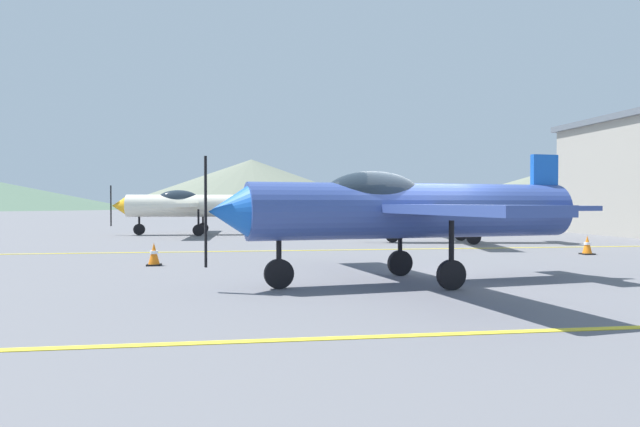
{
  "coord_description": "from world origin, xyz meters",
  "views": [
    {
      "loc": [
        -3.92,
        -11.49,
        1.61
      ],
      "look_at": [
        -0.6,
        10.0,
        1.2
      ],
      "focal_mm": 32.89,
      "sensor_mm": 36.0,
      "label": 1
    }
  ],
  "objects_px": {
    "airplane_near": "(401,209)",
    "traffic_cone_side": "(587,245)",
    "airplane_far": "(191,205)",
    "traffic_cone_front": "(154,254)",
    "airplane_mid": "(455,206)"
  },
  "relations": [
    {
      "from": "airplane_near",
      "to": "airplane_far",
      "type": "distance_m",
      "value": 19.2
    },
    {
      "from": "traffic_cone_front",
      "to": "airplane_near",
      "type": "bearing_deg",
      "value": -37.83
    },
    {
      "from": "airplane_near",
      "to": "airplane_far",
      "type": "relative_size",
      "value": 1.0
    },
    {
      "from": "airplane_mid",
      "to": "traffic_cone_side",
      "type": "bearing_deg",
      "value": -70.88
    },
    {
      "from": "airplane_far",
      "to": "traffic_cone_side",
      "type": "distance_m",
      "value": 18.4
    },
    {
      "from": "airplane_near",
      "to": "airplane_mid",
      "type": "bearing_deg",
      "value": 63.46
    },
    {
      "from": "airplane_near",
      "to": "traffic_cone_front",
      "type": "height_order",
      "value": "airplane_near"
    },
    {
      "from": "traffic_cone_side",
      "to": "traffic_cone_front",
      "type": "bearing_deg",
      "value": -174.48
    },
    {
      "from": "airplane_mid",
      "to": "traffic_cone_front",
      "type": "xyz_separation_m",
      "value": [
        -10.84,
        -7.02,
        -1.2
      ]
    },
    {
      "from": "airplane_near",
      "to": "airplane_mid",
      "type": "relative_size",
      "value": 1.0
    },
    {
      "from": "airplane_mid",
      "to": "airplane_far",
      "type": "distance_m",
      "value": 13.09
    },
    {
      "from": "airplane_near",
      "to": "traffic_cone_side",
      "type": "relative_size",
      "value": 14.99
    },
    {
      "from": "airplane_near",
      "to": "airplane_mid",
      "type": "xyz_separation_m",
      "value": [
        5.56,
        11.13,
        0.0
      ]
    },
    {
      "from": "traffic_cone_front",
      "to": "traffic_cone_side",
      "type": "xyz_separation_m",
      "value": [
        12.85,
        1.24,
        0.0
      ]
    },
    {
      "from": "airplane_mid",
      "to": "traffic_cone_side",
      "type": "height_order",
      "value": "airplane_mid"
    }
  ]
}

